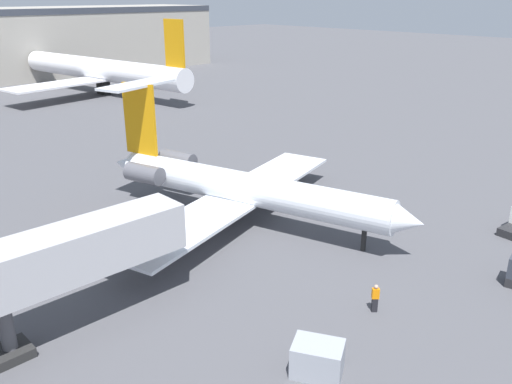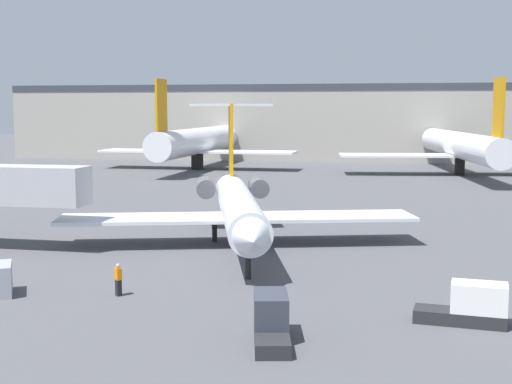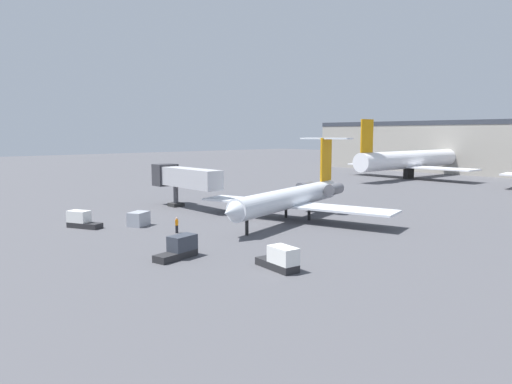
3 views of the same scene
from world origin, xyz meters
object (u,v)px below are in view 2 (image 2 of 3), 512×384
object	(u,v)px
regional_jet	(237,203)
baggage_tug_lead	(271,321)
baggage_tug_trailing	(471,306)
ground_crew_marshaller	(118,279)
parked_airliner_west_end	(197,142)
parked_airliner_west_mid	(461,146)

from	to	relation	value
regional_jet	baggage_tug_lead	size ratio (longest dim) A/B	6.28
baggage_tug_trailing	ground_crew_marshaller	bearing A→B (deg)	174.81
ground_crew_marshaller	baggage_tug_lead	distance (m)	10.38
baggage_tug_trailing	parked_airliner_west_end	size ratio (longest dim) A/B	0.11
parked_airliner_west_end	ground_crew_marshaller	bearing A→B (deg)	-77.26
baggage_tug_lead	parked_airliner_west_mid	bearing A→B (deg)	79.48
baggage_tug_trailing	parked_airliner_west_end	distance (m)	83.22
baggage_tug_lead	regional_jet	bearing A→B (deg)	106.30
baggage_tug_trailing	parked_airliner_west_mid	size ratio (longest dim) A/B	0.10
baggage_tug_trailing	parked_airliner_west_end	world-z (taller)	parked_airliner_west_end
baggage_tug_lead	baggage_tug_trailing	world-z (taller)	same
ground_crew_marshaller	parked_airliner_west_mid	world-z (taller)	parked_airliner_west_mid
parked_airliner_west_mid	parked_airliner_west_end	bearing A→B (deg)	176.75
parked_airliner_west_mid	ground_crew_marshaller	bearing A→B (deg)	-107.90
baggage_tug_lead	parked_airliner_west_mid	size ratio (longest dim) A/B	0.10
parked_airliner_west_end	parked_airliner_west_mid	size ratio (longest dim) A/B	0.90
regional_jet	baggage_tug_trailing	bearing A→B (deg)	-49.01
baggage_tug_lead	parked_airliner_west_end	distance (m)	83.79
ground_crew_marshaller	parked_airliner_west_end	distance (m)	76.26
baggage_tug_trailing	parked_airliner_west_mid	distance (m)	73.92
parked_airliner_west_mid	baggage_tug_lead	bearing A→B (deg)	-100.52
parked_airliner_west_mid	regional_jet	bearing A→B (deg)	-109.53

